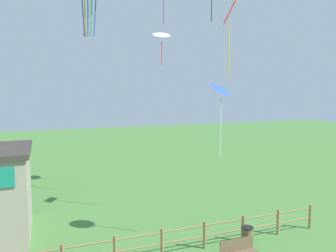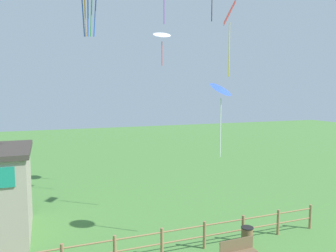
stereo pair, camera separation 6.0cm
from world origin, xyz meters
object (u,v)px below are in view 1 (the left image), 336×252
at_px(trash_bin, 247,237).
at_px(park_bench_near_fence, 238,250).
at_px(kite_red_diamond, 229,21).
at_px(kite_white_delta, 161,35).
at_px(kite_blue_delta, 221,91).

bearing_deg(trash_bin, park_bench_near_fence, -138.81).
bearing_deg(park_bench_near_fence, kite_red_diamond, 65.11).
xyz_separation_m(trash_bin, kite_red_diamond, (0.88, 3.36, 10.57)).
height_order(park_bench_near_fence, trash_bin, park_bench_near_fence).
height_order(kite_white_delta, kite_red_diamond, kite_red_diamond).
relative_size(park_bench_near_fence, trash_bin, 1.72).
relative_size(trash_bin, kite_blue_delta, 0.27).
height_order(trash_bin, kite_white_delta, kite_white_delta).
relative_size(park_bench_near_fence, kite_blue_delta, 0.47).
height_order(trash_bin, kite_blue_delta, kite_blue_delta).
height_order(kite_blue_delta, kite_red_diamond, kite_red_diamond).
distance_m(park_bench_near_fence, kite_white_delta, 15.56).
xyz_separation_m(park_bench_near_fence, kite_white_delta, (0.59, 11.17, 10.81)).
xyz_separation_m(park_bench_near_fence, kite_red_diamond, (2.02, 4.36, 10.55)).
xyz_separation_m(trash_bin, kite_blue_delta, (-0.96, 0.97, 6.77)).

